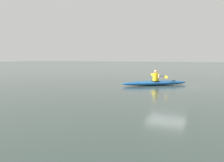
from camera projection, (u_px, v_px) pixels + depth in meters
name	position (u px, v px, depth m)	size (l,w,h in m)	color
ground_plane	(167.00, 85.00, 15.16)	(160.00, 160.00, 0.00)	#384742
kayak	(155.00, 83.00, 14.86)	(3.93, 3.31, 0.30)	#1959A5
kayaker	(156.00, 76.00, 14.83)	(1.58, 1.97, 0.71)	yellow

